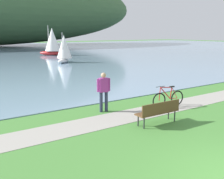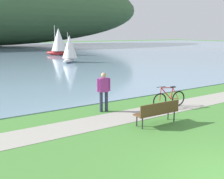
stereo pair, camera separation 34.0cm
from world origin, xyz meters
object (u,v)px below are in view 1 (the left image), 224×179
Objects in this scene: sailboat_mid_bay at (52,41)px; park_bench_near_camera at (159,111)px; bicycle_leaning_near_bench at (168,98)px; sailboat_toward_hillside at (64,48)px; person_at_shoreline at (104,90)px.

park_bench_near_camera is at bearing -105.10° from sailboat_mid_bay.
sailboat_toward_hillside is at bearing 79.20° from bicycle_leaning_near_bench.
park_bench_near_camera is 1.03× the size of bicycle_leaning_near_bench.
bicycle_leaning_near_bench is 30.90m from sailboat_mid_bay.
bicycle_leaning_near_bench is 3.10m from person_at_shoreline.
person_at_shoreline is at bearing -107.80° from sailboat_mid_bay.
bicycle_leaning_near_bench is 0.52× the size of sailboat_toward_hillside.
sailboat_toward_hillside reaches higher than person_at_shoreline.
sailboat_mid_bay is at bearing 74.90° from park_bench_near_camera.
park_bench_near_camera is 22.22m from sailboat_toward_hillside.
bicycle_leaning_near_bench reaches higher than park_bench_near_camera.
bicycle_leaning_near_bench is (2.05, 1.50, -0.12)m from park_bench_near_camera.
bicycle_leaning_near_bench is 20.30m from sailboat_toward_hillside.
sailboat_toward_hillside is at bearing 70.55° from person_at_shoreline.
park_bench_near_camera is 2.55m from bicycle_leaning_near_bench.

